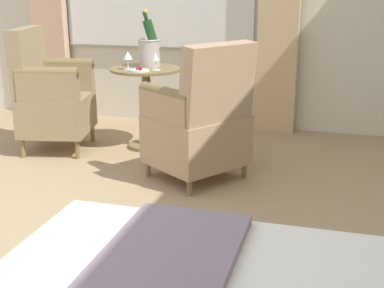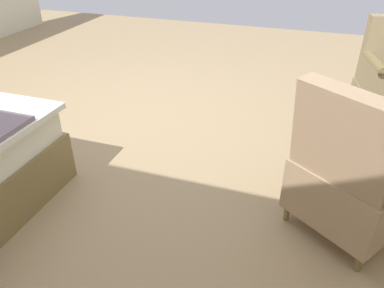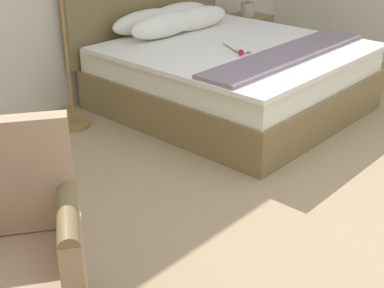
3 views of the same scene
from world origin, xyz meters
TOP-DOWN VIEW (x-y plane):
  - ground_plane at (0.00, 0.00)m, footprint 8.20×8.20m
  - bed at (0.99, 1.95)m, footprint 1.99×2.15m
  - nightstand at (2.23, 2.61)m, footprint 0.48×0.42m
  - armchair_by_window at (-1.84, 0.79)m, footprint 0.80×0.81m

SIDE VIEW (x-z plane):
  - ground_plane at x=0.00m, z-range 0.00..0.00m
  - nightstand at x=2.23m, z-range 0.00..0.56m
  - bed at x=0.99m, z-range -0.31..1.02m
  - armchair_by_window at x=-1.84m, z-range -0.08..0.90m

